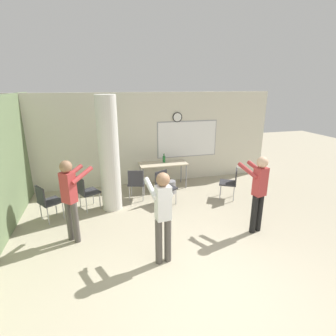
{
  "coord_description": "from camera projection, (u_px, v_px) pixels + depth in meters",
  "views": [
    {
      "loc": [
        -1.53,
        -2.79,
        3.01
      ],
      "look_at": [
        -0.05,
        2.64,
        1.21
      ],
      "focal_mm": 28.0,
      "sensor_mm": 36.0,
      "label": 1
    }
  ],
  "objects": [
    {
      "name": "ground_plane",
      "position": [
        218.0,
        298.0,
        3.87
      ],
      "size": [
        24.0,
        24.0,
        0.0
      ],
      "primitive_type": "plane",
      "color": "#ADA389"
    },
    {
      "name": "wall_back",
      "position": [
        150.0,
        139.0,
        8.1
      ],
      "size": [
        8.0,
        0.15,
        2.8
      ],
      "color": "beige",
      "rests_on": "ground_plane"
    },
    {
      "name": "support_pillar",
      "position": [
        109.0,
        155.0,
        6.28
      ],
      "size": [
        0.49,
        0.49,
        2.8
      ],
      "color": "silver",
      "rests_on": "ground_plane"
    },
    {
      "name": "folding_table",
      "position": [
        163.0,
        165.0,
        7.86
      ],
      "size": [
        1.43,
        0.62,
        0.76
      ],
      "color": "beige",
      "rests_on": "ground_plane"
    },
    {
      "name": "bottle_on_table",
      "position": [
        164.0,
        159.0,
        7.9
      ],
      "size": [
        0.08,
        0.08,
        0.27
      ],
      "color": "#1E6B2D",
      "rests_on": "folding_table"
    },
    {
      "name": "waste_bin",
      "position": [
        171.0,
        187.0,
        7.56
      ],
      "size": [
        0.29,
        0.29,
        0.37
      ],
      "color": "gray",
      "rests_on": "ground_plane"
    },
    {
      "name": "chair_by_left_wall",
      "position": [
        47.0,
        200.0,
        5.92
      ],
      "size": [
        0.61,
        0.61,
        0.87
      ],
      "color": "#2D2D33",
      "rests_on": "ground_plane"
    },
    {
      "name": "chair_table_front",
      "position": [
        164.0,
        185.0,
        6.81
      ],
      "size": [
        0.59,
        0.59,
        0.87
      ],
      "color": "#2D2D33",
      "rests_on": "ground_plane"
    },
    {
      "name": "chair_table_left",
      "position": [
        136.0,
        182.0,
        7.04
      ],
      "size": [
        0.54,
        0.54,
        0.87
      ],
      "color": "#2D2D33",
      "rests_on": "ground_plane"
    },
    {
      "name": "chair_mid_room",
      "position": [
        231.0,
        181.0,
        7.1
      ],
      "size": [
        0.6,
        0.6,
        0.87
      ],
      "color": "#2D2D33",
      "rests_on": "ground_plane"
    },
    {
      "name": "chair_near_pillar",
      "position": [
        86.0,
        190.0,
        6.47
      ],
      "size": [
        0.59,
        0.59,
        0.87
      ],
      "color": "#2D2D33",
      "rests_on": "ground_plane"
    },
    {
      "name": "person_playing_front",
      "position": [
        163.0,
        211.0,
        4.4
      ],
      "size": [
        0.41,
        0.64,
        1.67
      ],
      "color": "#514C47",
      "rests_on": "ground_plane"
    },
    {
      "name": "person_playing_side",
      "position": [
        258.0,
        188.0,
        5.36
      ],
      "size": [
        0.47,
        0.65,
        1.66
      ],
      "color": "black",
      "rests_on": "ground_plane"
    },
    {
      "name": "person_watching_back",
      "position": [
        70.0,
        195.0,
        5.03
      ],
      "size": [
        0.64,
        0.65,
        1.68
      ],
      "color": "#514C47",
      "rests_on": "ground_plane"
    }
  ]
}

